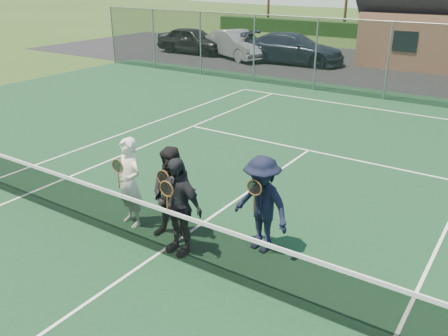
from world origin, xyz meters
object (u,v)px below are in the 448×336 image
(car_b, at_px, (237,45))
(player_b, at_px, (174,194))
(tennis_net, at_px, (158,228))
(player_d, at_px, (261,204))
(car_a, at_px, (193,40))
(car_c, at_px, (293,48))
(player_c, at_px, (178,206))
(player_a, at_px, (130,182))

(car_b, xyz_separation_m, player_b, (10.06, -18.06, 0.12))
(tennis_net, bearing_deg, player_b, 101.10)
(tennis_net, distance_m, player_d, 1.86)
(car_a, distance_m, player_d, 23.09)
(car_b, relative_size, car_c, 0.86)
(player_c, height_order, player_d, same)
(player_a, distance_m, player_d, 2.66)
(car_c, distance_m, tennis_net, 20.10)
(car_b, distance_m, player_d, 21.02)
(car_a, height_order, player_d, player_d)
(car_b, relative_size, player_a, 2.69)
(car_c, bearing_deg, car_a, 86.62)
(tennis_net, xyz_separation_m, player_a, (-1.17, 0.53, 0.38))
(player_a, height_order, player_b, same)
(tennis_net, distance_m, player_a, 1.34)
(player_a, xyz_separation_m, player_b, (1.05, 0.07, -0.00))
(car_b, xyz_separation_m, player_d, (11.61, -17.53, 0.12))
(car_c, bearing_deg, player_d, -160.57)
(car_b, height_order, car_c, car_c)
(car_c, relative_size, player_b, 3.14)
(car_c, relative_size, player_c, 3.14)
(player_a, height_order, player_c, same)
(player_a, xyz_separation_m, player_d, (2.59, 0.60, -0.00))
(player_a, bearing_deg, player_d, 13.00)
(car_c, bearing_deg, player_c, -164.71)
(car_a, xyz_separation_m, player_d, (14.92, -17.63, 0.12))
(player_c, bearing_deg, car_b, 119.53)
(player_d, bearing_deg, car_a, 130.23)
(tennis_net, height_order, player_b, player_b)
(car_c, distance_m, player_c, 19.92)
(player_a, bearing_deg, tennis_net, -24.55)
(car_b, bearing_deg, player_b, -126.48)
(tennis_net, distance_m, player_c, 0.53)
(player_c, bearing_deg, player_a, 169.55)
(car_c, xyz_separation_m, player_b, (6.55, -18.35, 0.10))
(car_c, height_order, player_b, player_b)
(player_b, relative_size, player_d, 1.00)
(player_b, relative_size, player_c, 1.00)
(player_a, bearing_deg, car_a, 124.06)
(car_a, distance_m, car_c, 6.82)
(car_a, bearing_deg, player_b, -144.28)
(player_c, relative_size, player_d, 1.00)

